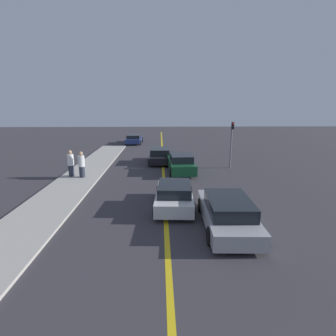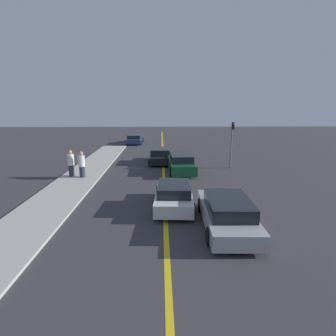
% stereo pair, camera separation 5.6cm
% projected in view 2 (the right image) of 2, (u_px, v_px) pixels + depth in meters
% --- Properties ---
extents(road_center_line, '(0.20, 60.00, 0.01)m').
position_uv_depth(road_center_line, '(164.00, 173.00, 19.23)').
color(road_center_line, gold).
rests_on(road_center_line, ground_plane).
extents(sidewalk_left, '(2.75, 30.68, 0.11)m').
position_uv_depth(sidewalk_left, '(73.00, 184.00, 16.48)').
color(sidewalk_left, '#ADA89E').
rests_on(sidewalk_left, ground_plane).
extents(car_near_right_lane, '(2.13, 4.85, 1.29)m').
position_uv_depth(car_near_right_lane, '(227.00, 212.00, 10.69)').
color(car_near_right_lane, '#9E9EA3').
rests_on(car_near_right_lane, ground_plane).
extents(car_ahead_center, '(2.05, 3.95, 1.25)m').
position_uv_depth(car_ahead_center, '(174.00, 195.00, 12.73)').
color(car_ahead_center, silver).
rests_on(car_ahead_center, ground_plane).
extents(car_far_distant, '(2.01, 4.48, 1.37)m').
position_uv_depth(car_far_distant, '(181.00, 163.00, 19.54)').
color(car_far_distant, '#144728').
rests_on(car_far_distant, ground_plane).
extents(car_parked_left_lot, '(1.98, 4.06, 1.27)m').
position_uv_depth(car_parked_left_lot, '(160.00, 156.00, 22.66)').
color(car_parked_left_lot, black).
rests_on(car_parked_left_lot, ground_plane).
extents(car_oncoming_far, '(2.06, 4.49, 1.16)m').
position_uv_depth(car_oncoming_far, '(135.00, 139.00, 34.03)').
color(car_oncoming_far, navy).
rests_on(car_oncoming_far, ground_plane).
extents(pedestrian_far_standing, '(0.44, 0.44, 1.77)m').
position_uv_depth(pedestrian_far_standing, '(82.00, 164.00, 17.63)').
color(pedestrian_far_standing, '#282D3D').
rests_on(pedestrian_far_standing, sidewalk_left).
extents(pedestrian_by_sign, '(0.43, 0.43, 1.81)m').
position_uv_depth(pedestrian_by_sign, '(71.00, 163.00, 17.89)').
color(pedestrian_by_sign, '#282D3D').
rests_on(pedestrian_by_sign, sidewalk_left).
extents(traffic_light, '(0.18, 0.40, 3.62)m').
position_uv_depth(traffic_light, '(232.00, 140.00, 20.31)').
color(traffic_light, slate).
rests_on(traffic_light, ground_plane).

